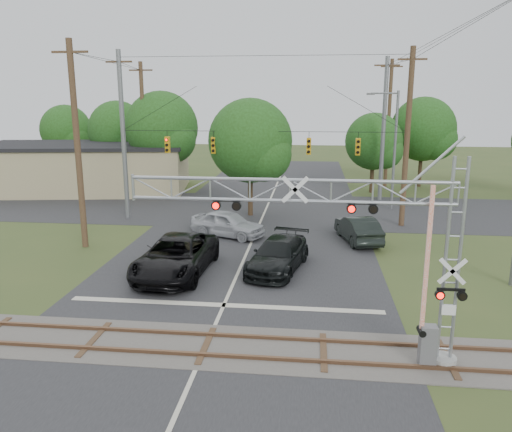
# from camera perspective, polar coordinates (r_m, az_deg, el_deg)

# --- Properties ---
(ground) EXTENTS (160.00, 160.00, 0.00)m
(ground) POSITION_cam_1_polar(r_m,az_deg,el_deg) (16.06, -7.30, -17.91)
(ground) COLOR #374821
(ground) RESTS_ON ground
(road_main) EXTENTS (14.00, 90.00, 0.02)m
(road_main) POSITION_cam_1_polar(r_m,az_deg,el_deg) (24.99, -1.88, -6.11)
(road_main) COLOR #272729
(road_main) RESTS_ON ground
(road_cross) EXTENTS (90.00, 12.00, 0.02)m
(road_cross) POSITION_cam_1_polar(r_m,az_deg,el_deg) (38.38, 1.14, 0.78)
(road_cross) COLOR #272729
(road_cross) RESTS_ON ground
(railroad_track) EXTENTS (90.00, 3.20, 0.17)m
(railroad_track) POSITION_cam_1_polar(r_m,az_deg,el_deg) (17.74, -5.74, -14.54)
(railroad_track) COLOR #4B4541
(railroad_track) RESTS_ON ground
(crossing_gantry) EXTENTS (10.42, 0.85, 6.66)m
(crossing_gantry) POSITION_cam_1_polar(r_m,az_deg,el_deg) (15.58, 10.94, -2.38)
(crossing_gantry) COLOR gray
(crossing_gantry) RESTS_ON ground
(traffic_signal_span) EXTENTS (19.34, 0.36, 11.50)m
(traffic_signal_span) POSITION_cam_1_polar(r_m,az_deg,el_deg) (33.52, 2.15, 8.75)
(traffic_signal_span) COLOR slate
(traffic_signal_span) RESTS_ON ground
(pickup_black) EXTENTS (3.27, 6.65, 1.81)m
(pickup_black) POSITION_cam_1_polar(r_m,az_deg,el_deg) (24.38, -9.13, -4.55)
(pickup_black) COLOR black
(pickup_black) RESTS_ON ground
(car_dark) EXTENTS (3.31, 5.74, 1.56)m
(car_dark) POSITION_cam_1_polar(r_m,az_deg,el_deg) (24.72, 2.56, -4.44)
(car_dark) COLOR black
(car_dark) RESTS_ON ground
(sedan_silver) EXTENTS (5.05, 3.55, 1.60)m
(sedan_silver) POSITION_cam_1_polar(r_m,az_deg,el_deg) (30.76, -3.25, -0.88)
(sedan_silver) COLOR #ABAEB3
(sedan_silver) RESTS_ON ground
(suv_dark) EXTENTS (2.67, 4.94, 1.55)m
(suv_dark) POSITION_cam_1_polar(r_m,az_deg,el_deg) (30.20, 11.58, -1.45)
(suv_dark) COLOR black
(suv_dark) RESTS_ON ground
(commercial_building) EXTENTS (19.74, 12.16, 4.33)m
(commercial_building) POSITION_cam_1_polar(r_m,az_deg,el_deg) (48.71, -18.96, 5.30)
(commercial_building) COLOR tan
(commercial_building) RESTS_ON ground
(streetlight) EXTENTS (2.37, 0.25, 8.90)m
(streetlight) POSITION_cam_1_polar(r_m,az_deg,el_deg) (39.02, 15.35, 7.89)
(streetlight) COLOR slate
(streetlight) RESTS_ON ground
(utility_poles) EXTENTS (25.66, 26.90, 13.68)m
(utility_poles) POSITION_cam_1_polar(r_m,az_deg,el_deg) (36.07, 5.63, 9.74)
(utility_poles) COLOR #442A1F
(utility_poles) RESTS_ON ground
(treeline) EXTENTS (52.22, 23.45, 9.02)m
(treeline) POSITION_cam_1_polar(r_m,az_deg,el_deg) (45.79, 0.36, 9.48)
(treeline) COLOR #362718
(treeline) RESTS_ON ground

